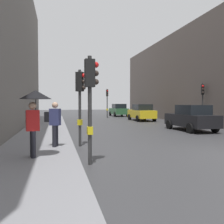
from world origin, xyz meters
The scene contains 10 objects.
sidewalk_kerb centered at (-7.08, 6.00, 0.08)m, with size 2.90×40.00×0.16m, color gray.
traffic_light_near_left centered at (-5.30, -0.19, 2.29)m, with size 0.43×0.25×3.32m.
traffic_light_mid_street centered at (5.32, 10.13, 2.43)m, with size 0.35×0.45×3.52m.
traffic_light_near_right centered at (-5.31, 3.07, 2.30)m, with size 0.44×0.36×3.34m.
traffic_light_far_median centered at (-0.01, 22.85, 2.55)m, with size 0.24×0.43×3.69m.
car_yellow_taxi centered at (2.51, 16.93, 0.88)m, with size 2.06×4.22×1.76m.
car_dark_suv centered at (2.62, 7.31, 0.88)m, with size 2.13×4.26×1.76m.
car_green_estate centered at (2.28, 25.88, 0.88)m, with size 2.11×4.25×1.76m.
pedestrian_with_umbrella centered at (-7.00, 0.51, 1.84)m, with size 1.00×1.00×2.14m.
pedestrian_with_grey_backpack centered at (-6.42, 2.33, 1.16)m, with size 0.66×0.48×1.77m.
Camera 1 is at (-6.31, -7.56, 1.90)m, focal length 38.94 mm.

